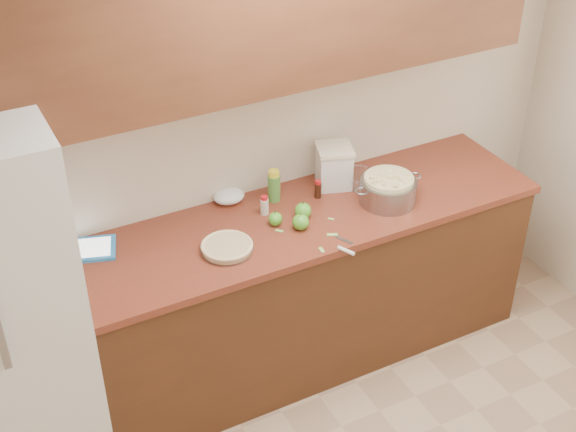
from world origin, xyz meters
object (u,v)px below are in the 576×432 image
pie (227,247)px  colander (388,190)px  flour_canister (334,166)px  tablet (88,249)px

pie → colander: (0.90, 0.01, 0.05)m
colander → flour_canister: size_ratio=1.68×
colander → tablet: 1.50m
pie → flour_canister: bearing=20.8°
pie → colander: bearing=0.8°
pie → flour_canister: size_ratio=1.10×
flour_canister → pie: bearing=-159.2°
tablet → colander: bearing=7.2°
colander → flour_canister: (-0.16, 0.27, 0.04)m
flour_canister → tablet: size_ratio=0.76×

